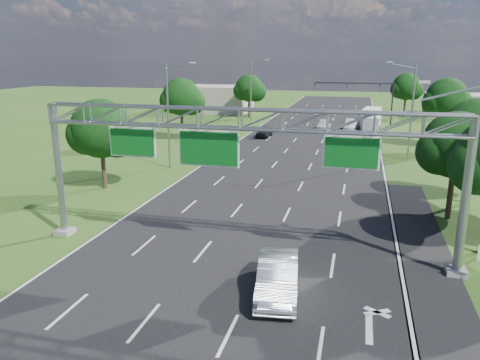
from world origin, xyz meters
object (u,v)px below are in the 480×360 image
(silver_sedan, at_px, (278,277))
(box_truck, at_px, (371,119))
(sign_gantry, at_px, (242,130))
(traffic_signal, at_px, (369,93))

(silver_sedan, distance_m, box_truck, 53.96)
(sign_gantry, distance_m, box_truck, 50.41)
(box_truck, bearing_deg, traffic_signal, 106.46)
(traffic_signal, height_order, box_truck, traffic_signal)
(traffic_signal, distance_m, silver_sedan, 57.54)
(sign_gantry, height_order, traffic_signal, sign_gantry)
(silver_sedan, bearing_deg, box_truck, 77.52)
(silver_sedan, bearing_deg, traffic_signal, 78.35)
(silver_sedan, bearing_deg, sign_gantry, 116.10)
(traffic_signal, relative_size, box_truck, 1.48)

